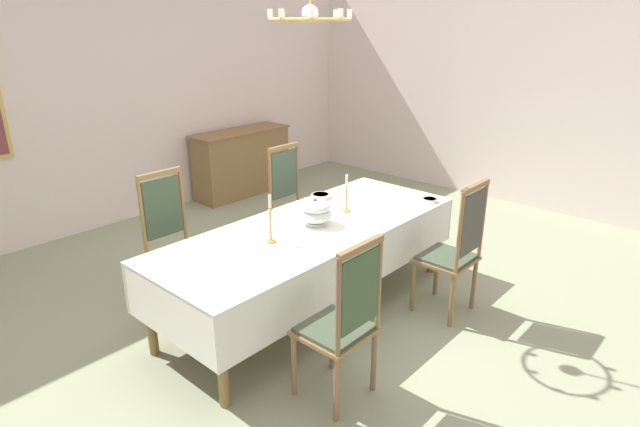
% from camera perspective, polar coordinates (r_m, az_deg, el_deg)
% --- Properties ---
extents(ground, '(7.64, 6.16, 0.04)m').
position_cam_1_polar(ground, '(4.63, -1.47, -10.08)').
color(ground, '#949D7E').
extents(back_wall, '(7.64, 0.08, 3.02)m').
position_cam_1_polar(back_wall, '(6.60, -22.19, 11.84)').
color(back_wall, silver).
rests_on(back_wall, ground).
extents(right_wall, '(0.08, 6.16, 3.02)m').
position_cam_1_polar(right_wall, '(7.34, 20.15, 12.83)').
color(right_wall, silver).
rests_on(right_wall, ground).
extents(dining_table, '(2.75, 1.03, 0.75)m').
position_cam_1_polar(dining_table, '(4.28, -0.94, -2.25)').
color(dining_table, olive).
rests_on(dining_table, ground).
extents(tablecloth, '(2.77, 1.05, 0.41)m').
position_cam_1_polar(tablecloth, '(4.29, -0.94, -2.67)').
color(tablecloth, white).
rests_on(tablecloth, dining_table).
extents(chair_south_a, '(0.44, 0.42, 1.13)m').
position_cam_1_polar(chair_south_a, '(3.31, 2.51, -11.60)').
color(chair_south_a, olive).
rests_on(chair_south_a, ground).
extents(chair_north_a, '(0.44, 0.42, 1.17)m').
position_cam_1_polar(chair_north_a, '(4.57, -15.68, -2.80)').
color(chair_north_a, olive).
rests_on(chair_north_a, ground).
extents(chair_south_b, '(0.44, 0.42, 1.16)m').
position_cam_1_polar(chair_south_b, '(4.37, 14.51, -3.76)').
color(chair_south_b, olive).
rests_on(chair_south_b, ground).
extents(chair_north_b, '(0.44, 0.42, 1.14)m').
position_cam_1_polar(chair_north_b, '(5.40, -2.99, 1.47)').
color(chair_north_b, '#8B5D3C').
rests_on(chair_north_b, ground).
extents(soup_tureen, '(0.28, 0.28, 0.22)m').
position_cam_1_polar(soup_tureen, '(4.25, -0.53, 0.19)').
color(soup_tureen, silver).
rests_on(soup_tureen, tablecloth).
extents(candlestick_west, '(0.07, 0.07, 0.37)m').
position_cam_1_polar(candlestick_west, '(3.90, -5.43, -1.06)').
color(candlestick_west, gold).
rests_on(candlestick_west, tablecloth).
extents(candlestick_east, '(0.07, 0.07, 0.34)m').
position_cam_1_polar(candlestick_east, '(4.52, 2.90, 1.81)').
color(candlestick_east, gold).
rests_on(candlestick_east, tablecloth).
extents(bowl_near_left, '(0.14, 0.14, 0.03)m').
position_cam_1_polar(bowl_near_left, '(4.90, 11.90, 1.47)').
color(bowl_near_left, silver).
rests_on(bowl_near_left, tablecloth).
extents(bowl_near_right, '(0.18, 0.18, 0.04)m').
position_cam_1_polar(bowl_near_right, '(4.90, 0.07, 1.96)').
color(bowl_near_right, silver).
rests_on(bowl_near_right, tablecloth).
extents(spoon_primary, '(0.07, 0.17, 0.01)m').
position_cam_1_polar(spoon_primary, '(5.00, 12.19, 1.64)').
color(spoon_primary, gold).
rests_on(spoon_primary, tablecloth).
extents(spoon_secondary, '(0.03, 0.18, 0.01)m').
position_cam_1_polar(spoon_secondary, '(5.01, 0.76, 2.15)').
color(spoon_secondary, gold).
rests_on(spoon_secondary, tablecloth).
extents(sideboard, '(1.44, 0.48, 0.90)m').
position_cam_1_polar(sideboard, '(7.42, -8.54, 5.56)').
color(sideboard, olive).
rests_on(sideboard, ground).
extents(chandelier, '(0.60, 0.60, 0.66)m').
position_cam_1_polar(chandelier, '(3.95, -1.09, 20.63)').
color(chandelier, gold).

